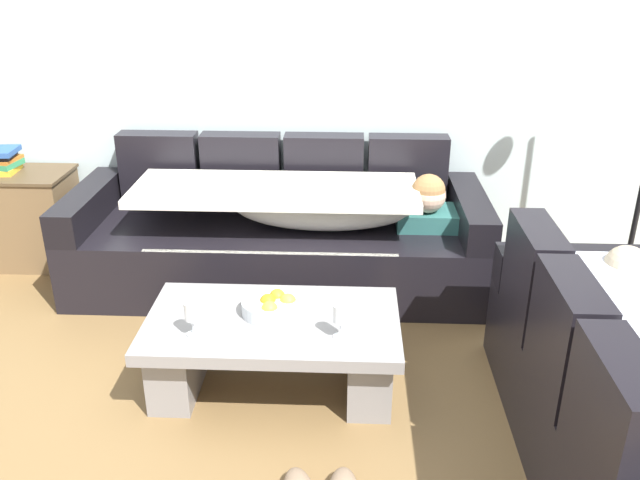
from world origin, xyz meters
TOP-DOWN VIEW (x-y plane):
  - ground_plane at (0.00, 0.00)m, footprint 14.00×14.00m
  - back_wall at (0.00, 2.15)m, footprint 9.00×0.10m
  - couch_along_wall at (0.13, 1.63)m, footprint 2.54×0.92m
  - coffee_table at (0.17, 0.51)m, footprint 1.20×0.68m
  - fruit_bowl at (0.17, 0.56)m, footprint 0.28×0.28m
  - wine_glass_near_left at (-0.17, 0.36)m, footprint 0.07×0.07m
  - wine_glass_near_right at (0.49, 0.37)m, footprint 0.07×0.07m
  - side_cabinet at (-1.68, 1.85)m, footprint 0.72×0.44m
  - book_stack_on_cabinet at (-1.72, 1.86)m, footprint 0.18×0.23m

SIDE VIEW (x-z plane):
  - ground_plane at x=0.00m, z-range 0.00..0.00m
  - coffee_table at x=0.17m, z-range 0.05..0.43m
  - side_cabinet at x=-1.68m, z-range 0.00..0.64m
  - couch_along_wall at x=0.13m, z-range -0.11..0.77m
  - fruit_bowl at x=0.17m, z-range 0.37..0.47m
  - wine_glass_near_left at x=-0.17m, z-range 0.41..0.58m
  - wine_glass_near_right at x=0.49m, z-range 0.41..0.58m
  - book_stack_on_cabinet at x=-1.72m, z-range 0.64..0.80m
  - back_wall at x=0.00m, z-range 0.00..2.70m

